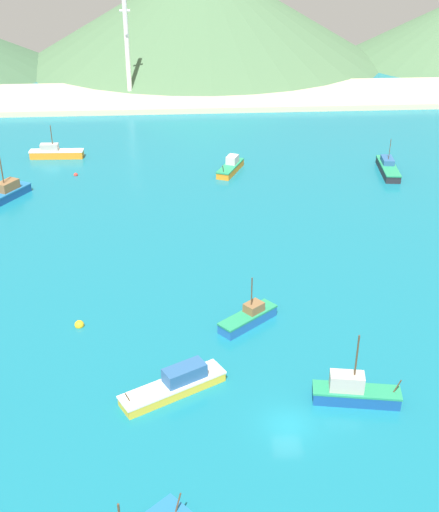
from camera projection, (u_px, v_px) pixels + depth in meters
name	position (u px, v px, depth m)	size (l,w,h in m)	color
ground	(249.00, 260.00, 81.44)	(260.00, 280.00, 0.50)	#146B7F
fishing_boat_0	(56.00, 153.00, 114.51)	(9.47, 2.30, 5.93)	orange
fishing_boat_1	(176.00, 384.00, 58.25)	(9.90, 6.84, 2.40)	gold
fishing_boat_2	(4.00, 194.00, 97.68)	(7.16, 9.80, 6.93)	#14478C
fishing_boat_3	(249.00, 317.00, 68.01)	(6.73, 6.03, 5.43)	#1E5BA8
fishing_boat_4	(231.00, 167.00, 108.36)	(5.33, 8.37, 2.55)	orange
fishing_boat_6	(388.00, 168.00, 108.08)	(3.65, 10.56, 5.68)	#232328
fishing_boat_8	(354.00, 392.00, 57.02)	(7.93, 3.31, 7.02)	#14478C
buoy_0	(76.00, 175.00, 107.11)	(0.69, 0.69, 0.69)	red
buoy_2	(79.00, 325.00, 67.86)	(1.00, 1.00, 1.00)	gold
beach_strip	(211.00, 96.00, 151.67)	(247.00, 25.97, 1.20)	beige
hill_central	(202.00, 9.00, 187.09)	(104.44, 104.44, 28.22)	#476B47
radio_tower	(127.00, 45.00, 147.37)	(2.35, 1.88, 23.55)	silver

